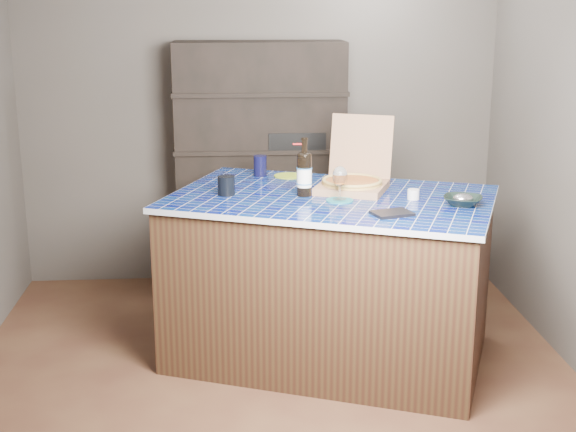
{
  "coord_description": "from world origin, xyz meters",
  "views": [
    {
      "loc": [
        -0.22,
        -4.16,
        2.08
      ],
      "look_at": [
        0.09,
        0.0,
        0.95
      ],
      "focal_mm": 50.0,
      "sensor_mm": 36.0,
      "label": 1
    }
  ],
  "objects": [
    {
      "name": "kitchen_island",
      "position": [
        0.36,
        0.27,
        0.5
      ],
      "size": [
        2.1,
        1.73,
        0.99
      ],
      "rotation": [
        0.0,
        0.0,
        -0.38
      ],
      "color": "#3F2C18",
      "rests_on": "floor"
    },
    {
      "name": "navy_cup",
      "position": [
        -0.03,
        0.85,
        1.06
      ],
      "size": [
        0.08,
        0.08,
        0.13
      ],
      "primitive_type": "cylinder",
      "color": "black",
      "rests_on": "kitchen_island"
    },
    {
      "name": "teal_trivet",
      "position": [
        0.39,
        0.16,
        0.99
      ],
      "size": [
        0.15,
        0.15,
        0.01
      ],
      "primitive_type": "cylinder",
      "color": "#156570",
      "rests_on": "kitchen_island"
    },
    {
      "name": "white_jar",
      "position": [
        0.81,
        0.16,
        1.02
      ],
      "size": [
        0.07,
        0.07,
        0.06
      ],
      "primitive_type": "cylinder",
      "color": "silver",
      "rests_on": "kitchen_island"
    },
    {
      "name": "room",
      "position": [
        0.0,
        0.0,
        1.25
      ],
      "size": [
        3.5,
        3.5,
        3.5
      ],
      "color": "brown",
      "rests_on": "ground"
    },
    {
      "name": "wine_glass",
      "position": [
        0.39,
        0.16,
        1.13
      ],
      "size": [
        0.09,
        0.09,
        0.19
      ],
      "color": "white",
      "rests_on": "teal_trivet"
    },
    {
      "name": "bowl",
      "position": [
        1.05,
        0.01,
        1.02
      ],
      "size": [
        0.27,
        0.27,
        0.05
      ],
      "primitive_type": "imported",
      "rotation": [
        0.0,
        0.0,
        -0.39
      ],
      "color": "black",
      "rests_on": "kitchen_island"
    },
    {
      "name": "tumbler",
      "position": [
        -0.24,
        0.35,
        1.05
      ],
      "size": [
        0.1,
        0.1,
        0.11
      ],
      "primitive_type": "cylinder",
      "color": "black",
      "rests_on": "kitchen_island"
    },
    {
      "name": "green_trivet",
      "position": [
        0.15,
        0.82,
        0.99
      ],
      "size": [
        0.19,
        0.19,
        0.01
      ],
      "primitive_type": "cylinder",
      "color": "#A1BB28",
      "rests_on": "kitchen_island"
    },
    {
      "name": "foil_contents",
      "position": [
        1.05,
        0.01,
        1.03
      ],
      "size": [
        0.11,
        0.09,
        0.05
      ],
      "primitive_type": "ellipsoid",
      "color": "#B6B7C2",
      "rests_on": "bowl"
    },
    {
      "name": "shelving_unit",
      "position": [
        0.0,
        1.53,
        0.9
      ],
      "size": [
        1.2,
        0.41,
        1.8
      ],
      "color": "black",
      "rests_on": "floor"
    },
    {
      "name": "pizza_box",
      "position": [
        0.5,
        0.41,
        1.05
      ],
      "size": [
        0.53,
        0.57,
        0.42
      ],
      "rotation": [
        0.0,
        0.0,
        -0.38
      ],
      "color": "#91684B",
      "rests_on": "kitchen_island"
    },
    {
      "name": "mead_bottle",
      "position": [
        0.2,
        0.29,
        1.12
      ],
      "size": [
        0.09,
        0.09,
        0.34
      ],
      "color": "black",
      "rests_on": "kitchen_island"
    },
    {
      "name": "dvd_case",
      "position": [
        0.62,
        -0.16,
        1.0
      ],
      "size": [
        0.23,
        0.2,
        0.02
      ],
      "primitive_type": "cube",
      "rotation": [
        0.0,
        0.0,
        -1.27
      ],
      "color": "black",
      "rests_on": "kitchen_island"
    }
  ]
}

